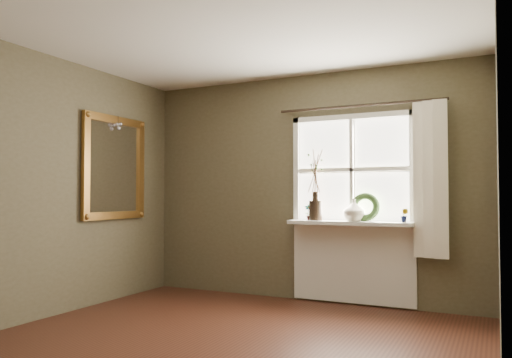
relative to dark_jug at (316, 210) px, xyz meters
The scene contains 16 objects.
floor 2.36m from the dark_jug, 94.40° to the right, with size 4.50×4.50×0.00m, color #3B1C12.
ceiling 2.64m from the dark_jug, 94.40° to the right, with size 4.50×4.50×0.00m, color silver.
wall_back 0.36m from the dark_jug, 132.18° to the left, with size 4.00×0.10×2.60m, color brown.
wall_left 3.08m from the dark_jug, 136.23° to the right, with size 0.10×4.50×2.60m, color brown.
wall_right 2.85m from the dark_jug, 48.33° to the right, with size 0.10×4.50×2.60m, color brown.
window_frame 0.60m from the dark_jug, 15.69° to the left, with size 1.36×0.06×1.24m.
window_sill 0.41m from the dark_jug, ahead, with size 1.36×0.26×0.04m, color white.
window_apron 0.70m from the dark_jug, 15.87° to the left, with size 1.36×0.04×0.88m, color white.
dark_jug is the anchor object (origin of this frame).
cream_vase 0.44m from the dark_jug, ahead, with size 0.23×0.23×0.24m, color silver.
wreath 0.55m from the dark_jug, ahead, with size 0.32×0.32×0.08m, color #27401C.
potted_plant_left 0.08m from the dark_jug, behind, with size 0.10×0.07×0.18m, color #27401C.
potted_plant_right 0.97m from the dark_jug, ahead, with size 0.08×0.06×0.15m, color #27401C.
curtain 1.27m from the dark_jug, ahead, with size 0.36×0.12×1.59m, color white.
curtain_rod 1.25m from the dark_jug, ahead, with size 0.03×0.03×1.84m, color black.
gilt_mirror 2.35m from the dark_jug, 157.79° to the right, with size 0.10×0.99×1.18m.
Camera 1 is at (2.00, -3.19, 1.20)m, focal length 35.00 mm.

